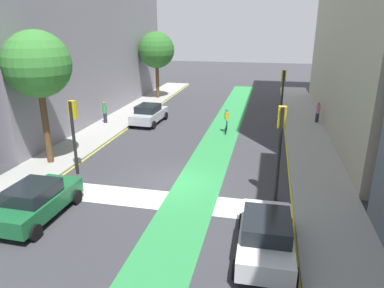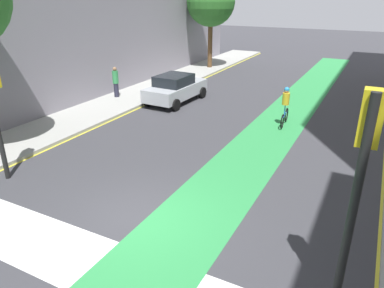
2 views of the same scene
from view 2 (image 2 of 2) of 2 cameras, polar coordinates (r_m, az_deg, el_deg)
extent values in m
plane|color=#38383D|center=(10.34, -8.37, -11.46)|extent=(120.00, 120.00, 0.00)
cube|color=#2D8C47|center=(9.72, -1.50, -13.67)|extent=(2.40, 60.00, 0.01)
cube|color=silver|center=(9.14, -15.94, -17.43)|extent=(12.00, 1.80, 0.01)
cylinder|color=black|center=(6.96, 23.82, -10.35)|extent=(0.16, 0.16, 4.40)
cube|color=gold|center=(6.44, 26.38, 3.64)|extent=(0.35, 0.28, 0.95)
sphere|color=red|center=(6.49, 26.90, 6.49)|extent=(0.20, 0.20, 0.20)
sphere|color=#4C380C|center=(6.57, 26.44, 3.99)|extent=(0.20, 0.20, 0.20)
sphere|color=#0C3814|center=(6.66, 26.00, 1.55)|extent=(0.20, 0.20, 0.20)
cube|color=#B2B7BF|center=(20.68, -2.55, 8.45)|extent=(1.97, 4.27, 0.70)
cube|color=black|center=(20.37, -2.89, 10.03)|extent=(1.68, 2.07, 0.55)
cylinder|color=black|center=(22.44, -2.48, 8.67)|extent=(0.25, 0.65, 0.64)
cylinder|color=black|center=(21.56, 1.61, 8.10)|extent=(0.25, 0.65, 0.64)
cylinder|color=black|center=(20.10, -6.97, 6.84)|extent=(0.25, 0.65, 0.64)
cylinder|color=black|center=(19.11, -2.59, 6.15)|extent=(0.25, 0.65, 0.64)
torus|color=black|center=(18.02, 14.64, 4.45)|extent=(0.10, 0.68, 0.68)
torus|color=black|center=(17.03, 14.02, 3.46)|extent=(0.10, 0.68, 0.68)
cylinder|color=#2672BF|center=(17.47, 14.39, 4.53)|extent=(0.12, 0.95, 0.06)
cylinder|color=#2672BF|center=(17.25, 14.39, 5.24)|extent=(0.05, 0.05, 0.50)
cylinder|color=gold|center=(17.10, 14.56, 6.91)|extent=(0.32, 0.32, 0.55)
sphere|color=tan|center=(17.01, 14.69, 8.16)|extent=(0.22, 0.22, 0.22)
sphere|color=#268CCC|center=(17.00, 14.70, 8.29)|extent=(0.23, 0.23, 0.23)
cylinder|color=#262638|center=(21.67, -11.82, 8.33)|extent=(0.28, 0.28, 0.79)
cylinder|color=#338C4C|center=(21.51, -11.98, 10.26)|extent=(0.34, 0.34, 0.71)
sphere|color=#8C6647|center=(21.41, -12.08, 11.48)|extent=(0.23, 0.23, 0.23)
cylinder|color=brown|center=(29.93, 2.86, 15.47)|extent=(0.36, 0.36, 3.68)
sphere|color=#2D6B28|center=(29.69, 2.98, 21.50)|extent=(3.72, 3.72, 3.72)
camera|label=1|loc=(9.38, -149.43, -7.32)|focal=33.02mm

